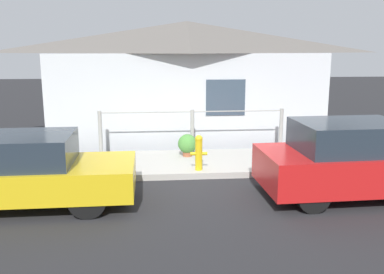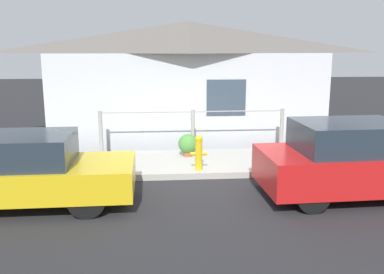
% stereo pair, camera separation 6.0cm
% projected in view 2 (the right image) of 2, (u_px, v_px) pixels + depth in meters
% --- Properties ---
extents(ground_plane, '(60.00, 60.00, 0.00)m').
position_uv_depth(ground_plane, '(201.00, 179.00, 9.45)').
color(ground_plane, '#262628').
extents(sidewalk, '(24.00, 2.20, 0.14)m').
position_uv_depth(sidewalk, '(196.00, 163.00, 10.50)').
color(sidewalk, '#B2AFA8').
rests_on(sidewalk, ground_plane).
extents(house, '(8.34, 2.23, 3.60)m').
position_uv_depth(house, '(188.00, 45.00, 12.46)').
color(house, silver).
rests_on(house, ground_plane).
extents(fence, '(4.90, 0.10, 1.11)m').
position_uv_depth(fence, '(193.00, 128.00, 11.28)').
color(fence, '#999993').
rests_on(fence, sidewalk).
extents(car_left, '(4.19, 1.68, 1.34)m').
position_uv_depth(car_left, '(16.00, 171.00, 7.77)').
color(car_left, gold).
rests_on(car_left, ground_plane).
extents(car_right, '(3.70, 1.83, 1.48)m').
position_uv_depth(car_right, '(353.00, 160.00, 8.27)').
color(car_right, red).
rests_on(car_right, ground_plane).
extents(fire_hydrant, '(0.38, 0.17, 0.81)m').
position_uv_depth(fire_hydrant, '(199.00, 152.00, 9.59)').
color(fire_hydrant, yellow).
rests_on(fire_hydrant, sidewalk).
extents(potted_plant_near_hydrant, '(0.48, 0.48, 0.56)m').
position_uv_depth(potted_plant_near_hydrant, '(188.00, 144.00, 10.83)').
color(potted_plant_near_hydrant, '#9E5638').
rests_on(potted_plant_near_hydrant, sidewalk).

